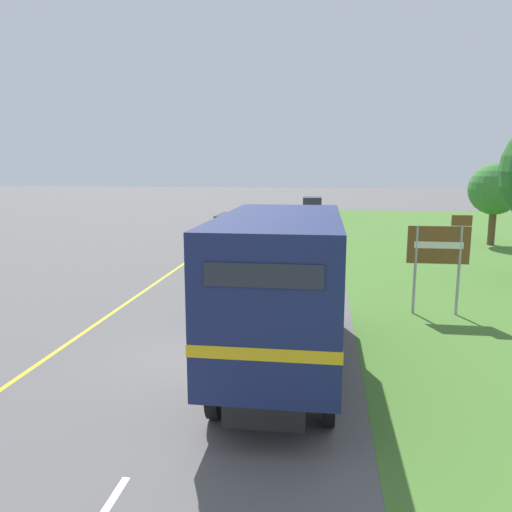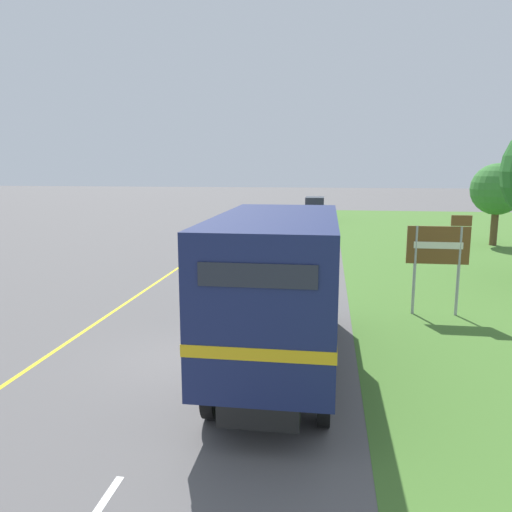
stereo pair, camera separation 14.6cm
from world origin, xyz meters
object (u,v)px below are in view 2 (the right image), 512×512
(lead_car_grey_ahead, at_px, (315,208))
(highway_sign, at_px, (439,250))
(roadside_tree_mid, at_px, (497,190))
(horse_trailer_truck, at_px, (280,284))
(lead_car_white, at_px, (235,234))

(lead_car_grey_ahead, bearing_deg, highway_sign, -80.76)
(highway_sign, bearing_deg, roadside_tree_mid, 67.36)
(highway_sign, height_order, roadside_tree_mid, roadside_tree_mid)
(horse_trailer_truck, height_order, lead_car_grey_ahead, horse_trailer_truck)
(horse_trailer_truck, xyz_separation_m, highway_sign, (4.37, 4.92, 0.04))
(horse_trailer_truck, xyz_separation_m, roadside_tree_mid, (10.58, 19.82, 1.24))
(horse_trailer_truck, height_order, lead_car_white, horse_trailer_truck)
(lead_car_white, xyz_separation_m, highway_sign, (8.18, -10.07, 0.99))
(highway_sign, bearing_deg, lead_car_grey_ahead, 99.24)
(highway_sign, bearing_deg, lead_car_white, 129.09)
(horse_trailer_truck, bearing_deg, roadside_tree_mid, 61.90)
(lead_car_white, relative_size, roadside_tree_mid, 0.97)
(horse_trailer_truck, relative_size, lead_car_white, 1.70)
(horse_trailer_truck, xyz_separation_m, lead_car_white, (-3.81, 14.99, -0.95))
(highway_sign, xyz_separation_m, roadside_tree_mid, (6.22, 14.90, 1.19))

